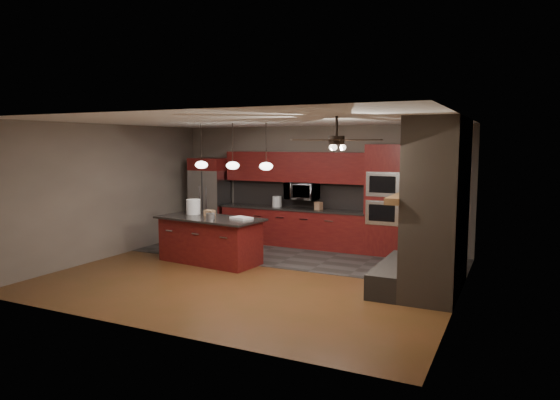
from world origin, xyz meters
The scene contains 22 objects.
ground centered at (0.00, 0.00, 0.00)m, with size 7.00×7.00×0.00m, color brown.
ceiling centered at (0.00, 0.00, 2.80)m, with size 7.00×6.00×0.02m, color white.
back_wall centered at (0.00, 3.00, 1.40)m, with size 7.00×0.02×2.80m, color slate.
right_wall centered at (3.50, 0.00, 1.40)m, with size 0.02×6.00×2.80m, color slate.
left_wall centered at (-3.50, 0.00, 1.40)m, with size 0.02×6.00×2.80m, color slate.
slate_tile_patch centered at (0.00, 1.80, 0.01)m, with size 7.00×2.40×0.01m, color #373432.
fireplace_column centered at (3.04, 0.40, 1.30)m, with size 1.30×2.10×2.80m.
back_cabinetry centered at (-0.48, 2.74, 0.89)m, with size 3.59×0.64×2.20m.
oven_tower centered at (1.70, 2.69, 1.19)m, with size 0.80×0.63×2.38m.
microwave centered at (-0.27, 2.75, 1.30)m, with size 0.73×0.41×0.50m, color silver.
refrigerator centered at (-2.73, 2.62, 1.02)m, with size 0.87×0.75×2.03m.
kitchen_island centered at (-1.31, 0.46, 0.47)m, with size 2.28×1.23×0.92m.
white_bucket centered at (-1.87, 0.70, 1.08)m, with size 0.29×0.29×0.31m, color white.
paint_can centered at (-1.18, 0.30, 0.98)m, with size 0.17×0.17×0.12m, color #BBBBC0.
paint_tray centered at (-0.62, 0.55, 0.94)m, with size 0.40×0.28×0.04m, color white.
cardboard_box centered at (-1.41, 0.61, 0.98)m, with size 0.20×0.14×0.13m, color tan.
counter_bucket centered at (-0.90, 2.70, 1.03)m, with size 0.22×0.22×0.25m, color silver.
counter_box centered at (0.18, 2.65, 0.99)m, with size 0.16×0.12×0.18m, color #A27453.
pendant_left centered at (-1.65, 0.70, 1.96)m, with size 0.26×0.26×0.92m.
pendant_center centered at (-0.90, 0.70, 1.96)m, with size 0.26×0.26×0.92m.
pendant_right centered at (-0.15, 0.70, 1.96)m, with size 0.26×0.26×0.92m.
ceiling_fan centered at (1.80, -0.80, 2.46)m, with size 1.27×1.33×0.41m.
Camera 1 is at (4.28, -7.84, 2.40)m, focal length 32.00 mm.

